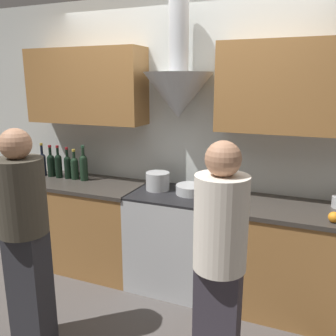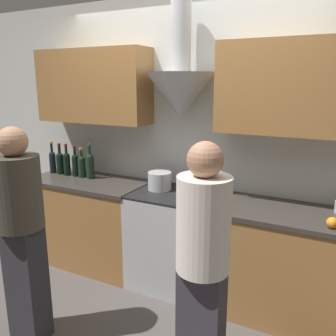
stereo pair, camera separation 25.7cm
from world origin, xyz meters
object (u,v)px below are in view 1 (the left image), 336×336
object	(u,v)px
wine_bottle_1	(51,164)
orange_fruit	(334,217)
wine_bottle_2	(58,165)
person_foreground_left	(24,232)
wine_bottle_5	(84,166)
wine_bottle_0	(43,163)
person_foreground_right	(219,261)
wine_bottle_3	(68,166)
stock_pot	(158,181)
stove_range	(172,239)
mixing_bowl	(191,189)
wine_bottle_4	(75,167)

from	to	relation	value
wine_bottle_1	orange_fruit	distance (m)	2.68
wine_bottle_2	person_foreground_left	size ratio (longest dim) A/B	0.21
wine_bottle_1	wine_bottle_5	distance (m)	0.41
wine_bottle_5	orange_fruit	bearing A→B (deg)	-6.46
wine_bottle_0	person_foreground_right	bearing A→B (deg)	-25.86
wine_bottle_3	stock_pot	bearing A→B (deg)	-0.77
person_foreground_right	stock_pot	bearing A→B (deg)	129.03
wine_bottle_0	wine_bottle_1	xyz separation A→B (m)	(0.10, 0.01, -0.00)
wine_bottle_1	person_foreground_right	size ratio (longest dim) A/B	0.21
stock_pot	orange_fruit	distance (m)	1.47
wine_bottle_1	stock_pot	size ratio (longest dim) A/B	1.53
wine_bottle_1	wine_bottle_0	bearing A→B (deg)	-176.96
stove_range	mixing_bowl	size ratio (longest dim) A/B	3.37
wine_bottle_4	orange_fruit	size ratio (longest dim) A/B	3.97
mixing_bowl	wine_bottle_0	bearing A→B (deg)	179.45
wine_bottle_1	stock_pot	distance (m)	1.21
wine_bottle_0	person_foreground_right	size ratio (longest dim) A/B	0.22
wine_bottle_0	person_foreground_right	xyz separation A→B (m)	(2.16, -1.04, -0.16)
stove_range	mixing_bowl	world-z (taller)	mixing_bowl
stock_pot	mixing_bowl	world-z (taller)	stock_pot
wine_bottle_0	wine_bottle_5	xyz separation A→B (m)	(0.51, 0.00, 0.01)
wine_bottle_4	person_foreground_left	distance (m)	1.26
stove_range	wine_bottle_4	distance (m)	1.22
wine_bottle_3	wine_bottle_4	size ratio (longest dim) A/B	1.05
stock_pot	orange_fruit	size ratio (longest dim) A/B	2.78
wine_bottle_3	orange_fruit	size ratio (longest dim) A/B	4.17
person_foreground_left	wine_bottle_3	bearing A→B (deg)	114.67
stove_range	wine_bottle_4	world-z (taller)	wine_bottle_4
orange_fruit	wine_bottle_1	bearing A→B (deg)	174.47
stove_range	stock_pot	world-z (taller)	stock_pot
wine_bottle_2	mixing_bowl	bearing A→B (deg)	-0.36
wine_bottle_2	mixing_bowl	distance (m)	1.43
wine_bottle_2	person_foreground_left	bearing A→B (deg)	-61.01
orange_fruit	person_foreground_right	world-z (taller)	person_foreground_right
wine_bottle_0	wine_bottle_1	distance (m)	0.10
wine_bottle_1	person_foreground_right	distance (m)	2.31
orange_fruit	stove_range	bearing A→B (deg)	171.12
wine_bottle_1	person_foreground_right	xyz separation A→B (m)	(2.05, -1.05, -0.16)
wine_bottle_2	wine_bottle_5	distance (m)	0.30
stock_pot	orange_fruit	world-z (taller)	stock_pot
orange_fruit	person_foreground_left	size ratio (longest dim) A/B	0.05
wine_bottle_1	wine_bottle_2	size ratio (longest dim) A/B	0.98
wine_bottle_5	mixing_bowl	bearing A→B (deg)	-0.97
stock_pot	wine_bottle_3	bearing A→B (deg)	179.23
wine_bottle_1	wine_bottle_4	distance (m)	0.29
wine_bottle_3	stock_pot	distance (m)	1.00
stove_range	wine_bottle_0	xyz separation A→B (m)	(-1.48, 0.05, 0.57)
wine_bottle_0	orange_fruit	size ratio (longest dim) A/B	4.45
stock_pot	wine_bottle_4	bearing A→B (deg)	179.15
stove_range	wine_bottle_1	world-z (taller)	wine_bottle_1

